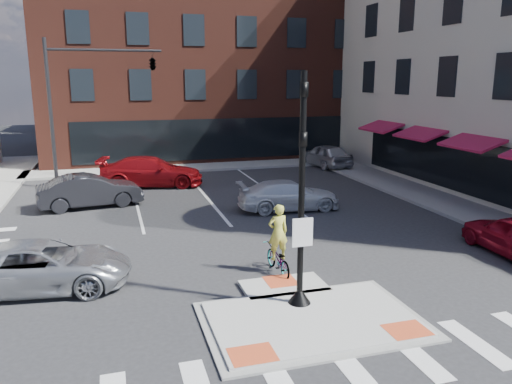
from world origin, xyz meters
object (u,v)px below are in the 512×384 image
object	(u,v)px
bg_car_dark	(90,191)
white_pickup	(289,195)
silver_suv	(41,266)
bg_car_silver	(325,155)
cyclist	(278,250)
bg_car_red	(151,172)

from	to	relation	value
bg_car_dark	white_pickup	bearing A→B (deg)	-118.78
silver_suv	bg_car_silver	bearing A→B (deg)	-38.00
silver_suv	bg_car_silver	xyz separation A→B (m)	(16.16, 16.42, 0.10)
silver_suv	white_pickup	bearing A→B (deg)	-50.61
cyclist	bg_car_dark	bearing A→B (deg)	-63.78
silver_suv	bg_car_dark	bearing A→B (deg)	0.09
bg_car_dark	bg_car_silver	xyz separation A→B (m)	(15.09, 6.96, 0.02)
bg_car_silver	cyclist	xyz separation A→B (m)	(-9.29, -17.20, -0.05)
bg_car_dark	bg_car_silver	bearing A→B (deg)	-74.48
silver_suv	bg_car_red	size ratio (longest dim) A/B	0.88
white_pickup	bg_car_red	world-z (taller)	bg_car_red
bg_car_dark	bg_car_red	distance (m)	5.04
white_pickup	bg_car_dark	xyz separation A→B (m)	(-8.77, 3.11, 0.10)
bg_car_silver	bg_car_dark	bearing A→B (deg)	16.58
white_pickup	cyclist	xyz separation A→B (m)	(-2.97, -7.13, 0.06)
silver_suv	white_pickup	xyz separation A→B (m)	(9.84, 6.35, -0.02)
bg_car_dark	bg_car_silver	world-z (taller)	bg_car_silver
bg_car_red	silver_suv	bearing A→B (deg)	174.46
silver_suv	cyclist	size ratio (longest dim) A/B	2.27
silver_suv	cyclist	distance (m)	6.91
white_pickup	cyclist	bearing A→B (deg)	160.69
bg_car_dark	bg_car_red	bearing A→B (deg)	-47.97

